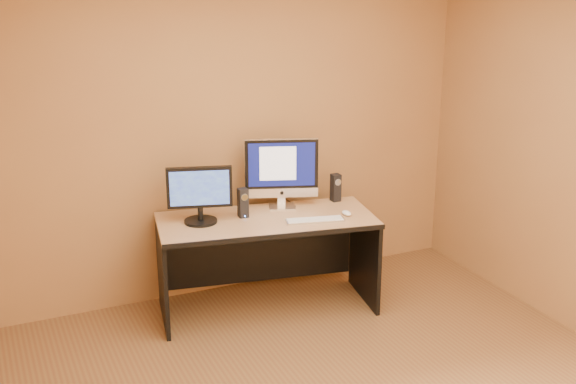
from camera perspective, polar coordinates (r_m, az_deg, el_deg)
name	(u,v)px	position (r m, az deg, el deg)	size (l,w,h in m)	color
walls	(354,208)	(3.87, 5.20, -1.27)	(4.00, 4.00, 2.60)	#9A6D3E
desk	(267,264)	(5.49, -1.67, -5.74)	(1.60, 0.70, 0.74)	tan
imac	(282,173)	(5.52, -0.49, 1.51)	(0.57, 0.21, 0.55)	silver
second_monitor	(200,195)	(5.24, -6.99, -0.24)	(0.48, 0.24, 0.42)	black
speaker_left	(243,203)	(5.36, -3.58, -0.86)	(0.07, 0.07, 0.22)	black
speaker_right	(336,188)	(5.73, 3.79, 0.35)	(0.07, 0.07, 0.22)	black
keyboard	(315,220)	(5.30, 2.15, -2.22)	(0.43, 0.12, 0.02)	#BABBBF
mouse	(347,213)	(5.43, 4.65, -1.66)	(0.06, 0.10, 0.04)	white
cable_a	(290,202)	(5.70, 0.15, -0.81)	(0.01, 0.01, 0.22)	black
cable_b	(282,202)	(5.70, -0.49, -0.81)	(0.01, 0.01, 0.18)	black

